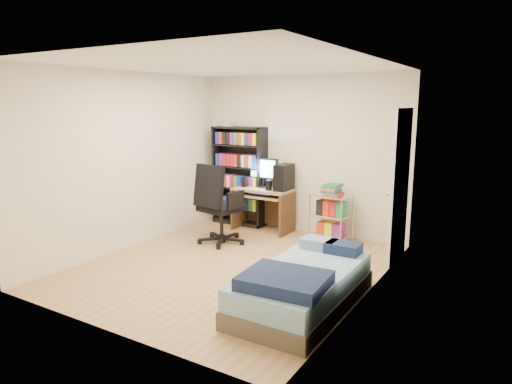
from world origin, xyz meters
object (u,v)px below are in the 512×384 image
Objects in this scene: computer_desk at (269,192)px; media_shelf at (239,175)px; office_chair at (219,218)px; bed at (303,286)px.

media_shelf is at bearing 169.59° from computer_desk.
media_shelf is at bearing 117.22° from office_chair.
office_chair is at bearing -71.80° from media_shelf.
computer_desk is at bearing -10.41° from media_shelf.
media_shelf is 1.45× the size of office_chair.
media_shelf reaches higher than office_chair.
office_chair is at bearing 146.46° from bed.
media_shelf is 0.71m from computer_desk.
office_chair is (0.37, -1.12, -0.48)m from media_shelf.
media_shelf is 3.47m from bed.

